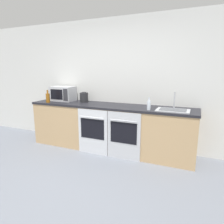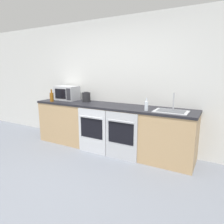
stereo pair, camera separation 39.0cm
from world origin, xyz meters
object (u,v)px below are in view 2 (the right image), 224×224
object	(u,v)px
microwave	(67,93)
bottle_amber	(52,97)
bottle_clear	(146,106)
oven_left	(92,131)
sink	(171,111)
kettle	(86,97)
oven_right	(121,136)

from	to	relation	value
microwave	bottle_amber	xyz separation A→B (m)	(-0.13, -0.34, -0.05)
bottle_amber	bottle_clear	world-z (taller)	bottle_amber
bottle_clear	bottle_amber	bearing A→B (deg)	-178.88
oven_left	microwave	bearing A→B (deg)	155.57
microwave	sink	size ratio (longest dim) A/B	0.95
sink	bottle_amber	bearing A→B (deg)	-176.65
bottle_amber	bottle_clear	distance (m)	2.13
oven_left	microwave	distance (m)	1.24
kettle	bottle_clear	bearing A→B (deg)	-11.85
oven_left	kettle	distance (m)	0.86
microwave	bottle_amber	bearing A→B (deg)	-111.80
oven_left	sink	world-z (taller)	sink
oven_left	oven_right	bearing A→B (deg)	0.00
microwave	kettle	bearing A→B (deg)	1.23
oven_left	bottle_clear	distance (m)	1.17
oven_right	bottle_amber	bearing A→B (deg)	176.48
microwave	sink	world-z (taller)	microwave
oven_right	sink	size ratio (longest dim) A/B	1.59
oven_left	microwave	world-z (taller)	microwave
oven_right	bottle_amber	distance (m)	1.83
oven_right	microwave	size ratio (longest dim) A/B	1.69
bottle_amber	bottle_clear	xyz separation A→B (m)	(2.13, 0.04, -0.02)
bottle_clear	oven_right	bearing A→B (deg)	-159.35
bottle_amber	sink	bearing A→B (deg)	3.35
oven_left	bottle_clear	size ratio (longest dim) A/B	3.97
bottle_amber	sink	xyz separation A→B (m)	(2.51, 0.15, -0.09)
bottle_clear	kettle	distance (m)	1.49
bottle_amber	microwave	bearing A→B (deg)	68.20
oven_left	sink	distance (m)	1.51
microwave	bottle_amber	world-z (taller)	microwave
oven_right	microwave	distance (m)	1.77
kettle	sink	xyz separation A→B (m)	(1.85, -0.20, -0.09)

